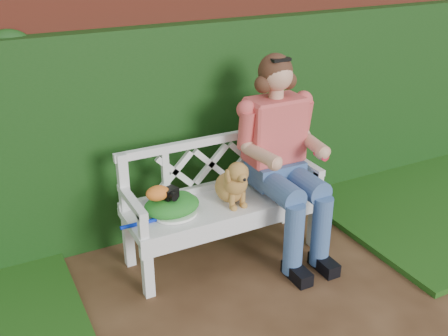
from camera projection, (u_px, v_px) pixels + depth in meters
brick_wall at (172, 94)px, 4.33m from camera, size 10.00×0.30×2.20m
ivy_hedge at (184, 130)px, 4.26m from camera, size 10.00×0.18×1.70m
garden_bench at (224, 228)px, 4.05m from camera, size 1.62×0.72×0.48m
seated_woman at (278, 153)px, 3.99m from camera, size 0.96×1.08×1.58m
dog at (232, 180)px, 3.85m from camera, size 0.26×0.34×0.36m
tennis_racket at (173, 215)px, 3.71m from camera, size 0.64×0.40×0.03m
green_bag at (172, 205)px, 3.74m from camera, size 0.41×0.32×0.14m
camera_item at (170, 193)px, 3.68m from camera, size 0.13×0.11×0.07m
baseball_glove at (158, 193)px, 3.64m from camera, size 0.20×0.18×0.11m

